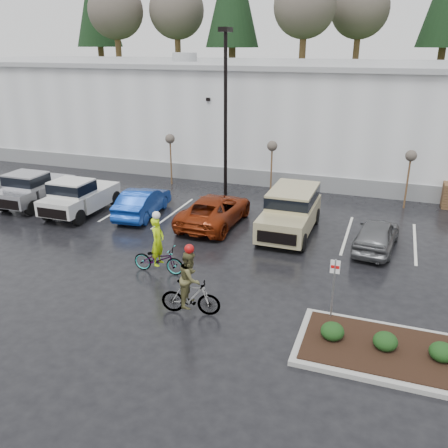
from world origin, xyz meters
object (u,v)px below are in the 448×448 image
(car_red, at_px, (215,210))
(cyclist_hivis, at_px, (158,254))
(pickup_silver, at_px, (39,186))
(car_blue, at_px, (143,202))
(fire_lane_sign, at_px, (334,283))
(sapling_east, at_px, (411,159))
(pickup_white, at_px, (84,194))
(suv_tan, at_px, (290,213))
(sapling_west, at_px, (170,142))
(sapling_mid, at_px, (272,149))
(lamppost, at_px, (226,96))
(cyclist_olive, at_px, (190,289))
(car_grey, at_px, (377,235))

(car_red, height_order, cyclist_hivis, cyclist_hivis)
(pickup_silver, height_order, car_blue, pickup_silver)
(fire_lane_sign, distance_m, pickup_silver, 18.34)
(fire_lane_sign, height_order, car_red, fire_lane_sign)
(pickup_silver, xyz_separation_m, car_blue, (6.40, 0.15, -0.26))
(cyclist_hivis, bearing_deg, sapling_east, -39.69)
(pickup_white, bearing_deg, car_red, 4.74)
(car_red, bearing_deg, suv_tan, -178.41)
(suv_tan, distance_m, cyclist_hivis, 6.93)
(fire_lane_sign, xyz_separation_m, car_red, (-6.65, 7.01, -0.68))
(sapling_west, height_order, suv_tan, sapling_west)
(pickup_silver, bearing_deg, sapling_mid, 27.12)
(car_blue, xyz_separation_m, cyclist_hivis, (3.80, -5.65, 0.05))
(sapling_west, relative_size, car_red, 0.61)
(pickup_silver, distance_m, cyclist_hivis, 11.59)
(sapling_mid, relative_size, cyclist_hivis, 1.26)
(sapling_west, bearing_deg, car_blue, -78.68)
(sapling_mid, xyz_separation_m, car_blue, (-5.33, -5.85, -2.00))
(pickup_white, distance_m, cyclist_hivis, 8.68)
(lamppost, height_order, fire_lane_sign, lamppost)
(sapling_mid, relative_size, cyclist_olive, 1.28)
(sapling_east, distance_m, cyclist_hivis, 14.75)
(sapling_west, relative_size, sapling_mid, 1.00)
(sapling_west, relative_size, pickup_white, 0.62)
(lamppost, xyz_separation_m, cyclist_olive, (3.36, -12.87, -4.79))
(sapling_east, xyz_separation_m, pickup_silver, (-19.23, -6.01, -1.75))
(sapling_west, bearing_deg, pickup_silver, -131.03)
(lamppost, xyz_separation_m, pickup_silver, (-9.23, -5.01, -4.71))
(pickup_silver, xyz_separation_m, cyclist_olive, (12.59, -7.87, -0.08))
(lamppost, xyz_separation_m, suv_tan, (4.89, -4.78, -4.66))
(car_grey, bearing_deg, sapling_mid, -38.46)
(sapling_mid, distance_m, cyclist_hivis, 11.76)
(pickup_silver, bearing_deg, car_blue, 1.36)
(pickup_silver, distance_m, car_grey, 18.07)
(pickup_silver, relative_size, car_red, 0.99)
(pickup_silver, xyz_separation_m, car_grey, (18.06, -0.30, -0.30))
(suv_tan, xyz_separation_m, cyclist_hivis, (-3.91, -5.72, -0.25))
(sapling_east, bearing_deg, cyclist_olive, -115.57)
(sapling_east, bearing_deg, fire_lane_sign, -99.75)
(lamppost, distance_m, fire_lane_sign, 14.78)
(sapling_west, xyz_separation_m, pickup_white, (-2.04, -6.38, -1.75))
(sapling_east, relative_size, car_red, 0.61)
(lamppost, height_order, suv_tan, lamppost)
(fire_lane_sign, bearing_deg, cyclist_hivis, 169.22)
(car_grey, bearing_deg, sapling_west, -19.75)
(car_blue, distance_m, car_red, 3.98)
(car_grey, bearing_deg, lamppost, -24.58)
(pickup_white, relative_size, car_grey, 1.30)
(cyclist_olive, bearing_deg, pickup_silver, 48.87)
(sapling_mid, xyz_separation_m, fire_lane_sign, (5.30, -12.80, -1.32))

